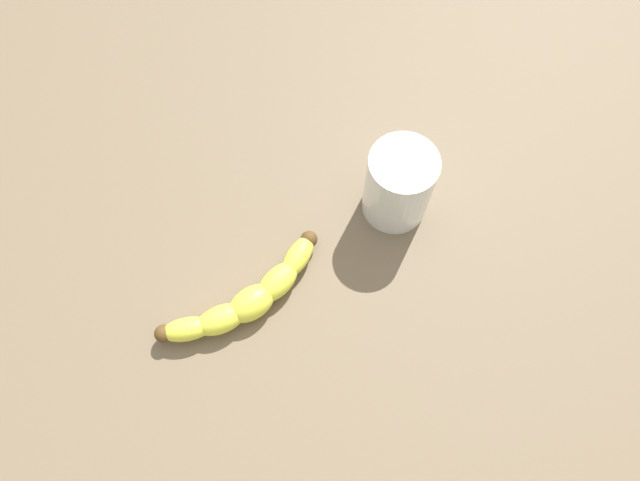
% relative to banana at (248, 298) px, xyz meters
% --- Properties ---
extents(wooden_tabletop, '(1.20, 1.20, 0.03)m').
position_rel_banana_xyz_m(wooden_tabletop, '(-0.13, 0.17, -0.03)').
color(wooden_tabletop, brown).
rests_on(wooden_tabletop, ground).
extents(banana, '(0.13, 0.19, 0.04)m').
position_rel_banana_xyz_m(banana, '(0.00, 0.00, 0.00)').
color(banana, yellow).
rests_on(banana, wooden_tabletop).
extents(smoothie_glass, '(0.08, 0.08, 0.11)m').
position_rel_banana_xyz_m(smoothie_glass, '(-0.12, 0.18, 0.03)').
color(smoothie_glass, silver).
rests_on(smoothie_glass, wooden_tabletop).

